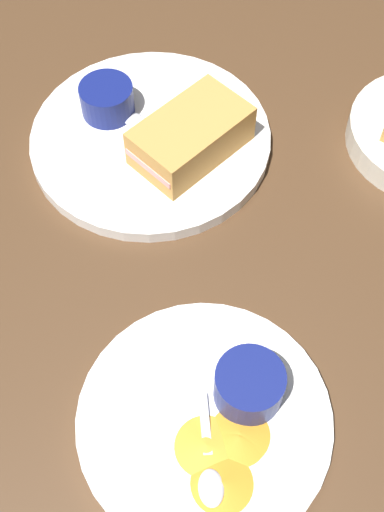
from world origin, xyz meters
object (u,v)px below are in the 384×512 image
at_px(plate_sandwich_main, 151,139).
at_px(spoon_by_dark_ramekin, 145,126).
at_px(sandwich_half_near, 191,136).
at_px(spoon_by_gravy_ramekin, 210,472).
at_px(plate_chips_companion, 204,420).
at_px(ramekin_dark_sauce, 107,99).
at_px(ramekin_light_gravy, 249,385).

relative_size(plate_sandwich_main, spoon_by_dark_ramekin, 2.81).
relative_size(sandwich_half_near, spoon_by_dark_ramekin, 1.50).
height_order(spoon_by_dark_ramekin, spoon_by_gravy_ramekin, same).
bearing_deg(plate_chips_companion, plate_sandwich_main, -148.79).
bearing_deg(spoon_by_gravy_ramekin, spoon_by_dark_ramekin, -148.84).
height_order(ramekin_dark_sauce, spoon_by_gravy_ramekin, ramekin_dark_sauce).
distance_m(sandwich_half_near, ramekin_dark_sauce, 0.12).
bearing_deg(spoon_by_gravy_ramekin, plate_sandwich_main, -149.48).
height_order(plate_sandwich_main, plate_chips_companion, same).
relative_size(plate_chips_companion, spoon_by_gravy_ramekin, 2.42).
height_order(sandwich_half_near, ramekin_light_gravy, sandwich_half_near).
bearing_deg(sandwich_half_near, plate_sandwich_main, -96.07).
xyz_separation_m(sandwich_half_near, ramekin_light_gravy, (0.25, 0.15, -0.00)).
height_order(sandwich_half_near, ramekin_dark_sauce, sandwich_half_near).
bearing_deg(spoon_by_dark_ramekin, sandwich_half_near, 78.15).
bearing_deg(spoon_by_gravy_ramekin, ramekin_light_gravy, 174.51).
xyz_separation_m(spoon_by_dark_ramekin, spoon_by_gravy_ramekin, (0.34, 0.21, 0.00)).
bearing_deg(sandwich_half_near, spoon_by_dark_ramekin, -101.85).
height_order(spoon_by_dark_ramekin, ramekin_light_gravy, ramekin_light_gravy).
bearing_deg(ramekin_light_gravy, plate_sandwich_main, -141.37).
distance_m(plate_chips_companion, ramekin_light_gravy, 0.05).
distance_m(ramekin_dark_sauce, ramekin_light_gravy, 0.38).
bearing_deg(plate_sandwich_main, spoon_by_dark_ramekin, -127.97).
height_order(plate_sandwich_main, spoon_by_dark_ramekin, spoon_by_dark_ramekin).
relative_size(plate_sandwich_main, plate_chips_companion, 1.22).
relative_size(ramekin_light_gravy, spoon_by_gravy_ramekin, 0.65).
bearing_deg(ramekin_light_gravy, spoon_by_gravy_ramekin, -5.49).
distance_m(spoon_by_dark_ramekin, ramekin_light_gravy, 0.34).
xyz_separation_m(plate_sandwich_main, ramekin_light_gravy, (0.26, 0.21, 0.03)).
height_order(ramekin_light_gravy, spoon_by_gravy_ramekin, ramekin_light_gravy).
bearing_deg(sandwich_half_near, ramekin_light_gravy, 31.25).
bearing_deg(ramekin_dark_sauce, plate_chips_companion, 37.64).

